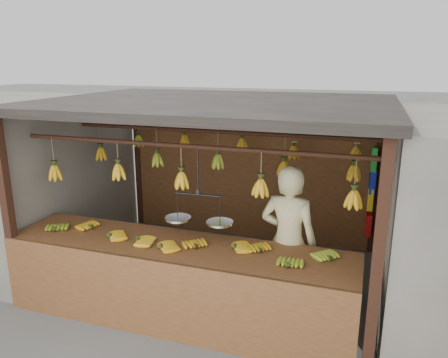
% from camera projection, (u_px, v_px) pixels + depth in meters
% --- Properties ---
extents(ground, '(80.00, 80.00, 0.00)m').
position_uv_depth(ground, '(217.00, 275.00, 6.05)').
color(ground, '#5B5B57').
extents(stall, '(4.30, 3.30, 2.40)m').
position_uv_depth(stall, '(225.00, 130.00, 5.83)').
color(stall, black).
rests_on(stall, ground).
extents(neighbor_left, '(3.00, 3.00, 2.30)m').
position_uv_depth(neighbor_left, '(1.00, 174.00, 6.86)').
color(neighbor_left, slate).
rests_on(neighbor_left, ground).
extents(counter, '(3.95, 0.90, 0.96)m').
position_uv_depth(counter, '(173.00, 265.00, 4.75)').
color(counter, brown).
rests_on(counter, ground).
extents(hanging_bananas, '(3.64, 2.24, 0.37)m').
position_uv_depth(hanging_bananas, '(217.00, 162.00, 5.61)').
color(hanging_bananas, '#CA9115').
rests_on(hanging_bananas, ground).
extents(balance_scale, '(0.77, 0.31, 0.84)m').
position_uv_depth(balance_scale, '(199.00, 217.00, 4.77)').
color(balance_scale, black).
rests_on(balance_scale, ground).
extents(vendor, '(0.69, 0.49, 1.78)m').
position_uv_depth(vendor, '(288.00, 241.00, 4.94)').
color(vendor, beige).
rests_on(vendor, ground).
extents(bag_bundles, '(0.08, 0.26, 1.33)m').
position_uv_depth(bag_bundles, '(371.00, 191.00, 6.42)').
color(bag_bundles, '#199926').
rests_on(bag_bundles, ground).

